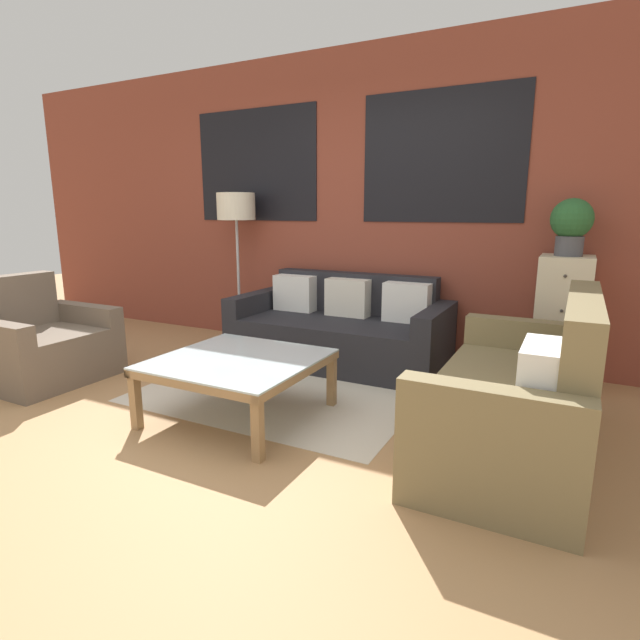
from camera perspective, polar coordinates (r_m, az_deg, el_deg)
ground_plane at (r=3.19m, az=-17.01°, el=-13.18°), size 16.00×16.00×0.00m
wall_back_brick at (r=4.92m, az=2.51°, el=13.05°), size 8.40×0.09×2.80m
rug at (r=3.95m, az=-3.54°, el=-7.58°), size 2.02×1.73×0.00m
couch_dark at (r=4.51m, az=2.38°, el=-1.25°), size 1.90×0.88×0.78m
settee_vintage at (r=3.02m, az=21.82°, el=-8.64°), size 0.80×1.64×0.92m
armchair_corner at (r=4.62m, az=-29.14°, el=-2.62°), size 0.80×0.91×0.84m
coffee_table at (r=3.33m, az=-9.30°, el=-5.18°), size 0.99×0.99×0.41m
floor_lamp at (r=5.17m, az=-9.55°, el=11.89°), size 0.38×0.38×1.52m
drawer_cabinet at (r=4.26m, az=25.82°, el=-0.24°), size 0.37×0.43×1.02m
potted_plant at (r=4.18m, az=26.79°, el=9.82°), size 0.30×0.30×0.42m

